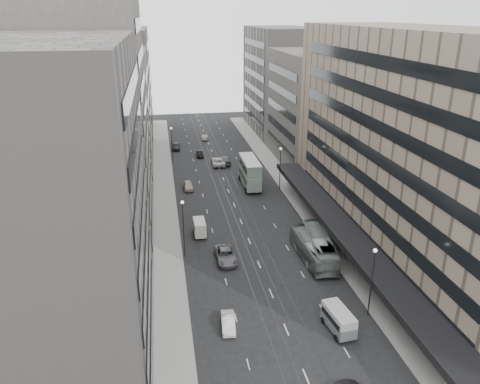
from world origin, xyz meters
TOP-DOWN VIEW (x-y plane):
  - ground at (0.00, 0.00)m, footprint 220.00×220.00m
  - sidewalk_right at (12.00, 37.50)m, footprint 4.00×125.00m
  - sidewalk_left at (-12.00, 37.50)m, footprint 4.00×125.00m
  - department_store at (21.45, 8.00)m, footprint 19.20×60.00m
  - building_right_mid at (21.50, 52.00)m, footprint 15.00×28.00m
  - building_right_far at (21.50, 82.00)m, footprint 15.00×32.00m
  - building_left_a at (-21.50, -8.00)m, footprint 15.00×28.00m
  - building_left_b at (-21.50, 19.00)m, footprint 15.00×26.00m
  - building_left_c at (-21.50, 46.00)m, footprint 15.00×28.00m
  - building_left_d at (-21.50, 79.00)m, footprint 15.00×38.00m
  - lamp_right_near at (9.70, -5.00)m, footprint 0.44×0.44m
  - lamp_right_far at (9.70, 35.00)m, footprint 0.44×0.44m
  - lamp_left_near at (-9.70, 12.00)m, footprint 0.44×0.44m
  - lamp_left_far at (-9.70, 55.00)m, footprint 0.44×0.44m
  - bus_near at (8.50, 8.48)m, footprint 4.45×12.55m
  - bus_far at (7.23, 8.10)m, footprint 2.93×11.28m
  - double_decker at (4.50, 37.91)m, footprint 3.20×10.05m
  - vw_microbus at (5.36, -7.02)m, footprint 2.59×4.88m
  - panel_van at (-7.05, 18.19)m, footprint 1.92×3.82m
  - sedan_1 at (-6.08, -4.63)m, footprint 1.72×4.12m
  - sedan_2 at (-4.26, 9.81)m, footprint 2.73×5.81m
  - sedan_4 at (-7.46, 38.28)m, footprint 1.94×4.42m
  - sedan_5 at (-3.27, 59.48)m, footprint 1.47×4.19m
  - sedan_6 at (0.20, 52.33)m, footprint 3.13×6.19m
  - sedan_7 at (1.67, 53.06)m, footprint 2.56×5.69m
  - sedan_8 at (-8.50, 66.66)m, footprint 2.29×5.04m
  - sedan_9 at (-0.57, 75.00)m, footprint 1.87×4.15m

SIDE VIEW (x-z plane):
  - ground at x=0.00m, z-range 0.00..0.00m
  - sidewalk_right at x=12.00m, z-range 0.00..0.15m
  - sidewalk_left at x=-12.00m, z-range 0.00..0.15m
  - sedan_9 at x=-0.57m, z-range 0.00..1.32m
  - sedan_1 at x=-6.08m, z-range 0.00..1.33m
  - sedan_5 at x=-3.27m, z-range 0.00..1.38m
  - sedan_4 at x=-7.46m, z-range 0.00..1.48m
  - sedan_2 at x=-4.26m, z-range 0.00..1.61m
  - sedan_7 at x=1.67m, z-range 0.00..1.62m
  - sedan_8 at x=-8.50m, z-range 0.00..1.68m
  - sedan_6 at x=0.20m, z-range 0.00..1.68m
  - panel_van at x=-7.05m, z-range 0.12..2.51m
  - vw_microbus at x=5.36m, z-range 0.14..2.67m
  - bus_far at x=7.23m, z-range 0.00..3.12m
  - bus_near at x=8.50m, z-range 0.00..3.42m
  - double_decker at x=4.50m, z-range 0.22..5.69m
  - lamp_right_near at x=9.70m, z-range 1.04..9.36m
  - lamp_right_far at x=9.70m, z-range 1.04..9.36m
  - lamp_left_near at x=-9.70m, z-range 1.04..9.36m
  - lamp_left_far at x=-9.70m, z-range 1.04..9.36m
  - building_right_mid at x=21.50m, z-range 0.00..24.00m
  - building_left_c at x=-21.50m, z-range 0.00..25.00m
  - building_right_far at x=21.50m, z-range 0.00..28.00m
  - building_left_d at x=-21.50m, z-range 0.00..28.00m
  - department_store at x=21.45m, z-range -0.05..29.95m
  - building_left_a at x=-21.50m, z-range 0.00..30.00m
  - building_left_b at x=-21.50m, z-range 0.00..34.00m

